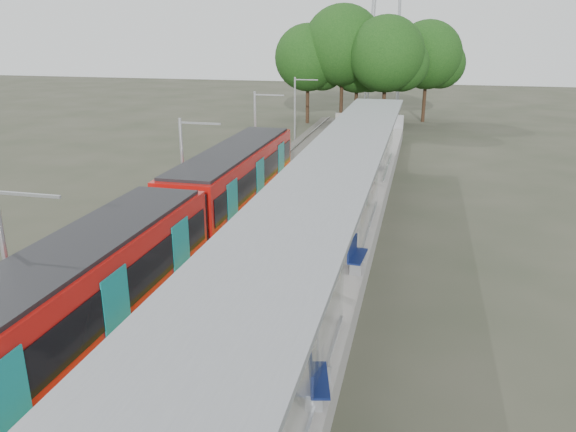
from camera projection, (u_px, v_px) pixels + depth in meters
The scene contains 14 objects.
trackbed at pixel (228, 222), 28.07m from camera, with size 3.00×70.00×0.24m, color #59544C.
platform at pixel (316, 222), 26.95m from camera, with size 6.00×50.00×1.00m, color gray.
tactile_strip at pixel (265, 208), 27.35m from camera, with size 0.60×50.00×0.02m, color gold.
end_fence at pixel (369, 121), 49.61m from camera, with size 6.00×0.10×1.20m, color #9EA0A5.
train at pixel (177, 223), 22.13m from camera, with size 2.74×27.60×3.62m.
canopy at pixel (340, 167), 21.90m from camera, with size 3.27×38.00×3.66m.
tree_cluster at pixel (364, 53), 55.70m from camera, with size 18.50×12.30×11.75m.
catenary_masts at pixel (184, 171), 26.64m from camera, with size 2.08×48.16×5.40m.
bench_near at pixel (315, 376), 13.21m from camera, with size 0.79×1.54×1.01m.
bench_mid at pixel (355, 254), 20.33m from camera, with size 0.59×1.61×1.08m.
bench_far at pixel (374, 160), 35.20m from camera, with size 0.41×1.34×0.92m.
info_pillar_near at pixel (327, 271), 18.41m from camera, with size 0.39×0.39×1.72m.
info_pillar_far at pixel (346, 229), 22.08m from camera, with size 0.44×0.44×1.94m.
litter_bin at pixel (331, 256), 20.53m from camera, with size 0.41×0.41×0.84m, color #9EA0A5.
Camera 1 is at (4.63, -5.08, 9.30)m, focal length 35.00 mm.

